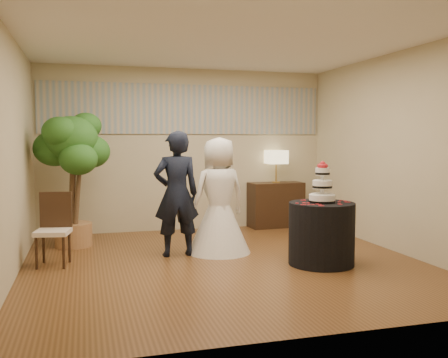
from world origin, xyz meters
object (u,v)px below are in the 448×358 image
object	(u,v)px
bride	(219,195)
table_lamp	(276,166)
cake_table	(321,234)
groom	(176,194)
console	(276,205)
ficus_tree	(72,178)
side_chair	(53,230)
wedding_cake	(322,182)

from	to	relation	value
bride	table_lamp	xyz separation A→B (m)	(1.52, 1.70, 0.29)
cake_table	table_lamp	bearing A→B (deg)	80.59
groom	console	bearing A→B (deg)	-142.57
groom	ficus_tree	world-z (taller)	ficus_tree
console	groom	bearing A→B (deg)	-144.08
side_chair	table_lamp	bearing A→B (deg)	37.15
bride	wedding_cake	world-z (taller)	bride
groom	ficus_tree	size ratio (longest dim) A/B	0.84
wedding_cake	side_chair	xyz separation A→B (m)	(-3.27, 0.84, -0.59)
table_lamp	side_chair	bearing A→B (deg)	-153.48
bride	ficus_tree	xyz separation A→B (m)	(-1.97, 0.97, 0.21)
cake_table	side_chair	size ratio (longest dim) A/B	0.90
cake_table	wedding_cake	size ratio (longest dim) A/B	1.58
ficus_tree	bride	bearing A→B (deg)	-26.17
wedding_cake	side_chair	world-z (taller)	wedding_cake
wedding_cake	bride	bearing A→B (deg)	137.36
cake_table	ficus_tree	xyz separation A→B (m)	(-3.05, 1.96, 0.62)
table_lamp	ficus_tree	bearing A→B (deg)	-168.22
cake_table	table_lamp	size ratio (longest dim) A/B	1.43
table_lamp	side_chair	distance (m)	4.21
console	ficus_tree	size ratio (longest dim) A/B	0.48
bride	console	distance (m)	2.32
console	side_chair	bearing A→B (deg)	-156.66
cake_table	bride	bearing A→B (deg)	137.36
wedding_cake	console	world-z (taller)	wedding_cake
wedding_cake	console	distance (m)	2.81
console	table_lamp	size ratio (longest dim) A/B	1.67
groom	side_chair	world-z (taller)	groom
wedding_cake	ficus_tree	size ratio (longest dim) A/B	0.26
cake_table	side_chair	distance (m)	3.38
bride	ficus_tree	size ratio (longest dim) A/B	0.80
bride	ficus_tree	distance (m)	2.21
wedding_cake	groom	bearing A→B (deg)	150.24
side_chair	groom	bearing A→B (deg)	15.15
cake_table	console	size ratio (longest dim) A/B	0.86
cake_table	ficus_tree	world-z (taller)	ficus_tree
groom	cake_table	bearing A→B (deg)	148.56
cake_table	ficus_tree	bearing A→B (deg)	147.26
ficus_tree	side_chair	world-z (taller)	ficus_tree
bride	groom	bearing A→B (deg)	-9.96
console	ficus_tree	distance (m)	3.63
groom	table_lamp	bearing A→B (deg)	-142.57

